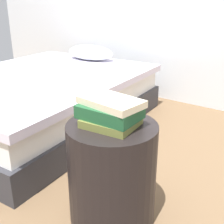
# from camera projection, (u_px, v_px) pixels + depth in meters

# --- Properties ---
(ground_plane) EXTENTS (8.00, 8.00, 0.00)m
(ground_plane) POSITION_uv_depth(u_px,v_px,m) (112.00, 215.00, 1.61)
(ground_plane) COLOR brown
(bed) EXTENTS (1.68, 2.11, 0.62)m
(bed) POSITION_uv_depth(u_px,v_px,m) (42.00, 98.00, 2.74)
(bed) COLOR #2D2D33
(bed) RESTS_ON ground_plane
(side_table) EXTENTS (0.45, 0.45, 0.54)m
(side_table) POSITION_uv_depth(u_px,v_px,m) (112.00, 173.00, 1.51)
(side_table) COLOR black
(side_table) RESTS_ON ground_plane
(book_olive) EXTENTS (0.26, 0.23, 0.04)m
(book_olive) POSITION_uv_depth(u_px,v_px,m) (111.00, 122.00, 1.40)
(book_olive) COLOR olive
(book_olive) RESTS_ON side_table
(book_forest) EXTENTS (0.28, 0.21, 0.06)m
(book_forest) POSITION_uv_depth(u_px,v_px,m) (110.00, 112.00, 1.39)
(book_forest) COLOR #1E512D
(book_forest) RESTS_ON book_olive
(book_cream) EXTENTS (0.32, 0.21, 0.03)m
(book_cream) POSITION_uv_depth(u_px,v_px,m) (111.00, 102.00, 1.37)
(book_cream) COLOR beige
(book_cream) RESTS_ON book_forest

